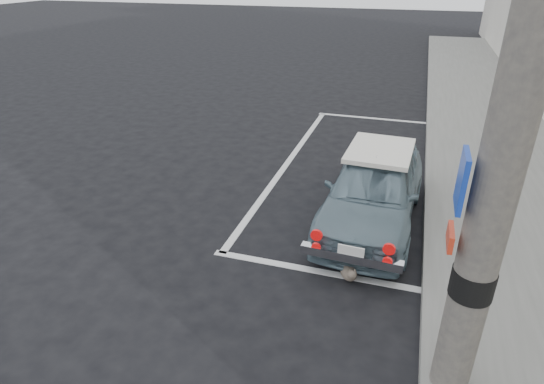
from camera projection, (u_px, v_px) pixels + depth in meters
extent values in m
plane|color=black|center=(293.00, 246.00, 6.59)|extent=(80.00, 80.00, 0.00)
cube|color=slate|center=(514.00, 209.00, 7.41)|extent=(2.80, 40.00, 0.15)
cube|color=silver|center=(319.00, 271.00, 6.03)|extent=(3.00, 0.12, 0.01)
cube|color=silver|center=(375.00, 119.00, 12.00)|extent=(3.00, 0.12, 0.01)
cube|color=silver|center=(288.00, 161.00, 9.39)|extent=(0.12, 7.00, 0.01)
cylinder|color=black|center=(472.00, 283.00, 3.75)|extent=(0.36, 0.36, 0.25)
cube|color=#163AB7|center=(462.00, 181.00, 3.41)|extent=(0.04, 0.35, 0.45)
cube|color=red|center=(450.00, 237.00, 3.64)|extent=(0.04, 0.30, 0.15)
cube|color=white|center=(450.00, 237.00, 3.64)|extent=(0.02, 0.16, 0.08)
imported|color=slate|center=(374.00, 189.00, 6.96)|extent=(1.53, 3.43, 1.15)
cube|color=white|center=(380.00, 151.00, 7.01)|extent=(1.01, 1.33, 0.07)
cube|color=silver|center=(351.00, 257.00, 5.68)|extent=(1.29, 0.19, 0.12)
cube|color=white|center=(351.00, 252.00, 5.59)|extent=(0.33, 0.04, 0.17)
cylinder|color=red|center=(317.00, 235.00, 5.68)|extent=(0.15, 0.05, 0.15)
cylinder|color=red|center=(389.00, 249.00, 5.40)|extent=(0.15, 0.05, 0.15)
cylinder|color=red|center=(316.00, 247.00, 5.76)|extent=(0.12, 0.05, 0.12)
cylinder|color=red|center=(387.00, 262.00, 5.49)|extent=(0.12, 0.05, 0.12)
ellipsoid|color=#716656|center=(349.00, 271.00, 5.87)|extent=(0.32, 0.38, 0.19)
sphere|color=#716656|center=(352.00, 274.00, 5.71)|extent=(0.12, 0.12, 0.12)
cone|color=#716656|center=(350.00, 270.00, 5.68)|extent=(0.04, 0.04, 0.05)
cone|color=#716656|center=(355.00, 270.00, 5.68)|extent=(0.04, 0.04, 0.05)
cylinder|color=#716656|center=(349.00, 268.00, 6.04)|extent=(0.17, 0.17, 0.03)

